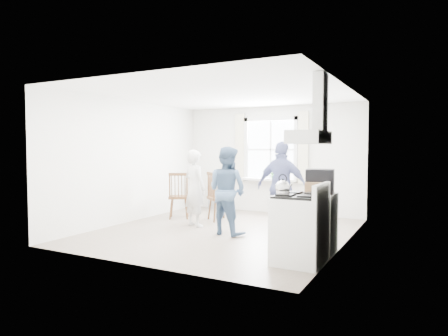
% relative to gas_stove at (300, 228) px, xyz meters
% --- Properties ---
extents(room_shell, '(4.62, 5.12, 2.64)m').
position_rel_gas_stove_xyz_m(room_shell, '(-1.91, 1.35, 0.82)').
color(room_shell, gray).
rests_on(room_shell, ground).
extents(window_assembly, '(1.88, 0.24, 1.70)m').
position_rel_gas_stove_xyz_m(window_assembly, '(-1.91, 3.80, 0.98)').
color(window_assembly, white).
rests_on(window_assembly, room_shell).
extents(range_hood, '(0.45, 0.76, 0.94)m').
position_rel_gas_stove_xyz_m(range_hood, '(0.16, -0.00, 1.42)').
color(range_hood, silver).
rests_on(range_hood, room_shell).
extents(shelf_unit, '(0.40, 0.30, 0.80)m').
position_rel_gas_stove_xyz_m(shelf_unit, '(-3.31, 3.68, -0.08)').
color(shelf_unit, gray).
rests_on(shelf_unit, ground).
extents(gas_stove, '(0.68, 0.76, 1.12)m').
position_rel_gas_stove_xyz_m(gas_stove, '(0.00, 0.00, 0.00)').
color(gas_stove, white).
rests_on(gas_stove, ground).
extents(kettle, '(0.20, 0.20, 0.29)m').
position_rel_gas_stove_xyz_m(kettle, '(-0.22, -0.12, 0.56)').
color(kettle, silver).
rests_on(kettle, gas_stove).
extents(low_cabinet, '(0.50, 0.55, 0.90)m').
position_rel_gas_stove_xyz_m(low_cabinet, '(0.07, 0.70, -0.03)').
color(low_cabinet, silver).
rests_on(low_cabinet, ground).
extents(stereo_stack, '(0.47, 0.43, 0.37)m').
position_rel_gas_stove_xyz_m(stereo_stack, '(0.08, 0.76, 0.60)').
color(stereo_stack, black).
rests_on(stereo_stack, low_cabinet).
extents(cardboard_box, '(0.30, 0.23, 0.18)m').
position_rel_gas_stove_xyz_m(cardboard_box, '(0.06, 0.56, 0.51)').
color(cardboard_box, '#966F49').
rests_on(cardboard_box, low_cabinet).
extents(windsor_chair_a, '(0.60, 0.60, 1.05)m').
position_rel_gas_stove_xyz_m(windsor_chair_a, '(-3.41, 2.04, 0.16)').
color(windsor_chair_a, '#492C17').
rests_on(windsor_chair_a, ground).
extents(windsor_chair_b, '(0.63, 0.63, 1.07)m').
position_rel_gas_stove_xyz_m(windsor_chair_b, '(-2.60, 2.23, 0.17)').
color(windsor_chair_b, '#492C17').
rests_on(windsor_chair_b, ground).
extents(person_left, '(0.73, 0.73, 1.56)m').
position_rel_gas_stove_xyz_m(person_left, '(-2.65, 1.50, 0.29)').
color(person_left, silver).
rests_on(person_left, ground).
extents(person_mid, '(0.93, 0.93, 1.62)m').
position_rel_gas_stove_xyz_m(person_mid, '(-1.74, 1.16, 0.32)').
color(person_mid, '#466083').
rests_on(person_mid, ground).
extents(person_right, '(1.07, 1.07, 1.72)m').
position_rel_gas_stove_xyz_m(person_right, '(-0.90, 1.81, 0.37)').
color(person_right, navy).
rests_on(person_right, ground).
extents(potted_plant, '(0.20, 0.20, 0.32)m').
position_rel_gas_stove_xyz_m(potted_plant, '(-1.78, 3.71, 0.53)').
color(potted_plant, '#337436').
rests_on(potted_plant, window_assembly).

